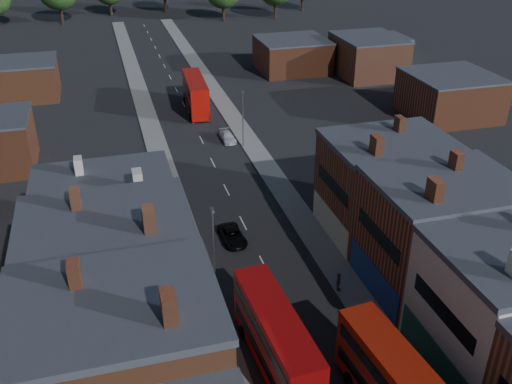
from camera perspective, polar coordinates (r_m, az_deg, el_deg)
pavement_west at (r=69.56m, az=-8.57°, el=0.32°), size 3.00×200.00×0.12m
pavement_east at (r=71.93m, az=1.72°, el=1.63°), size 3.00×200.00×0.12m
lamp_post_2 at (r=50.26m, az=-4.26°, el=-5.08°), size 0.25×0.70×8.12m
lamp_post_3 at (r=78.59m, az=-1.32°, el=7.69°), size 0.25×0.70×8.12m
bus_0 at (r=43.40m, az=2.01°, el=-14.45°), size 3.60×12.23×5.22m
bus_2 at (r=93.52m, az=-6.08°, el=9.77°), size 3.66×12.61×5.39m
car_2 at (r=58.66m, az=-2.37°, el=-4.38°), size 2.43×4.83×1.31m
car_3 at (r=82.14m, az=-2.87°, el=5.54°), size 1.83×4.32×1.24m
ped_3 at (r=52.16m, az=8.25°, el=-8.87°), size 0.81×1.16×1.80m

